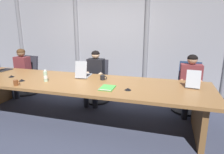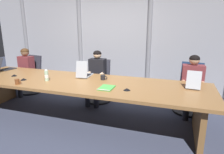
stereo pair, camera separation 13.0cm
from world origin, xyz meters
The scene contains 19 objects.
ground_plane centered at (0.00, 0.00, 0.00)m, with size 15.32×15.32×0.00m, color #383D51.
conference_table centered at (0.00, 0.00, 0.61)m, with size 4.64×1.25×0.74m.
curtain_backdrop centered at (0.00, 2.07, 1.41)m, with size 7.66×0.17×2.81m.
laptop_left_end centered at (-1.99, 0.28, 0.80)m, with size 0.24×0.48×0.30m.
laptop_left_mid centered at (-0.03, 0.33, 0.80)m, with size 0.27×0.43×0.33m.
laptop_center centered at (1.97, 0.30, 0.79)m, with size 0.26×0.44×0.29m.
office_chair_left_end centered at (-1.95, 1.02, 0.36)m, with size 0.60×0.61×0.95m.
office_chair_left_mid centered at (-0.01, 1.02, 0.36)m, with size 0.60×0.60×0.95m.
office_chair_center centered at (1.97, 1.02, 0.37)m, with size 0.60×0.61×0.99m.
person_left_end centered at (-2.00, 0.86, 0.67)m, with size 0.39×0.56×1.16m.
person_left_mid centered at (0.00, 0.86, 0.67)m, with size 0.38×0.55×1.18m.
person_center centered at (2.00, 0.86, 0.67)m, with size 0.43×0.56×1.18m.
water_bottle_primary centered at (-0.55, -0.16, 0.84)m, with size 0.07×0.07×0.21m.
coffee_mug_near centered at (-0.89, -0.51, 0.79)m, with size 0.12×0.08×0.09m.
coffee_mug_far centered at (0.40, 0.23, 0.78)m, with size 0.13×0.09×0.09m.
conference_mic_left_side centered at (0.98, -0.23, 0.76)m, with size 0.11×0.11×0.04m, color black.
conference_mic_middle centered at (-0.99, -0.26, 0.76)m, with size 0.11×0.11×0.04m, color black.
conference_mic_right_side centered at (-1.38, -0.08, 0.76)m, with size 0.11×0.11×0.04m, color black.
spiral_notepad centered at (0.64, -0.24, 0.75)m, with size 0.22×0.31×0.03m.
Camera 2 is at (1.68, -3.07, 1.72)m, focal length 31.57 mm.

